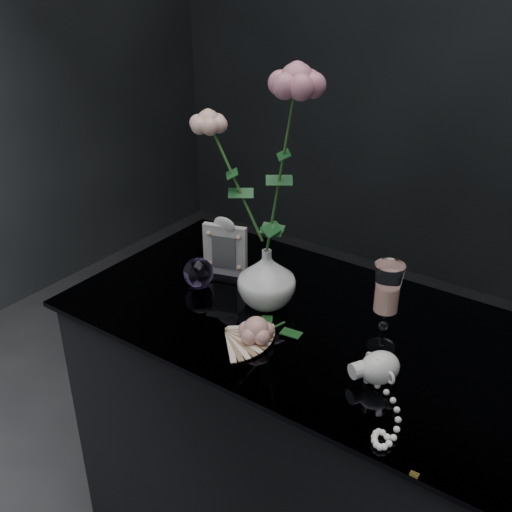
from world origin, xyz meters
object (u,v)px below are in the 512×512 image
Objects in this scene: paperweight at (198,273)px; wine_glass at (385,308)px; vase at (267,278)px; loose_rose at (256,330)px; pearl_jar at (380,366)px; picture_frame at (225,246)px.

wine_glass is at bearing 2.41° from paperweight.
vase is 0.83× the size of loose_rose.
vase reaches higher than paperweight.
loose_rose is 0.73× the size of pearl_jar.
pearl_jar is (0.26, 0.03, 0.00)m from loose_rose.
pearl_jar is (0.49, -0.16, -0.04)m from picture_frame.
wine_glass is 2.64× the size of paperweight.
vase is 0.18m from picture_frame.
pearl_jar is (0.04, -0.10, -0.06)m from wine_glass.
paperweight is at bearing -172.20° from vase.
paperweight reaches higher than loose_rose.
picture_frame is (-0.45, 0.07, -0.02)m from wine_glass.
picture_frame reaches higher than loose_rose.
wine_glass is 1.25× the size of picture_frame.
loose_rose is (-0.22, -0.13, -0.07)m from wine_glass.
wine_glass is at bearing -25.24° from picture_frame.
wine_glass is at bearing 141.90° from pearl_jar.
wine_glass reaches higher than pearl_jar.
picture_frame is 0.30m from loose_rose.
vase is at bearing -37.28° from picture_frame.
picture_frame is at bearing 171.67° from wine_glass.
loose_rose is at bearing -57.18° from picture_frame.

